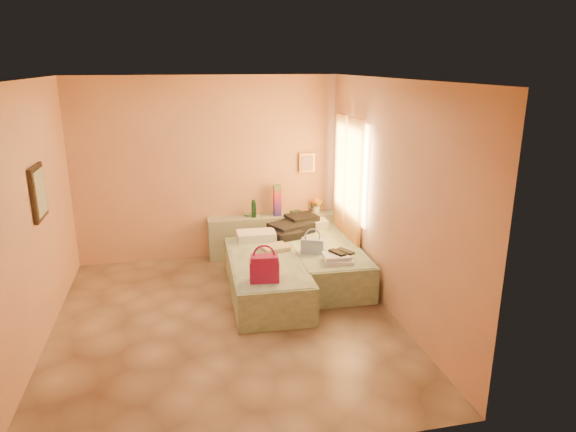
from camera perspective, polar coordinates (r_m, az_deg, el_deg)
The scene contains 16 objects.
ground at distance 6.29m, azimuth -6.84°, elevation -11.59°, with size 4.50×4.50×0.00m, color tan.
room_walls at distance 6.25m, azimuth -6.07°, elevation 5.69°, with size 4.02×4.51×2.81m.
headboard_ledge at distance 8.20m, azimuth -1.66°, elevation -2.12°, with size 2.05×0.30×0.65m, color #949E81.
bed_left at distance 6.83m, azimuth -2.44°, elevation -6.78°, with size 0.90×2.00×0.50m, color #B6CCA4.
bed_right at distance 7.39m, azimuth 3.92°, elevation -4.95°, with size 0.90×2.00×0.50m, color #B6CCA4.
water_bottle at distance 8.00m, azimuth -3.83°, elevation 0.79°, with size 0.07×0.07×0.27m, color #163D28.
rainbow_box at distance 8.05m, azimuth -1.22°, elevation 1.75°, with size 0.11×0.11×0.49m, color #AB154C.
small_dish at distance 8.11m, azimuth -4.44°, elevation 0.14°, with size 0.12×0.12×0.03m, color #4B895A.
green_book at distance 8.25m, azimuth 0.89°, elevation 0.46°, with size 0.17×0.12×0.03m, color #22402A.
flower_vase at distance 8.27m, azimuth 3.19°, elevation 1.37°, with size 0.21×0.21×0.28m, color white.
magenta_handbag at distance 6.04m, azimuth -2.66°, elevation -5.80°, with size 0.34×0.19×0.32m, color #AB154C.
khaki_garment at distance 7.05m, azimuth -1.45°, elevation -3.56°, with size 0.35×0.28×0.06m, color tan.
clothes_pile at distance 7.74m, azimuth 0.74°, elevation -1.14°, with size 0.66×0.66×0.20m, color black.
blue_handbag at distance 6.93m, azimuth 2.73°, elevation -3.34°, with size 0.30×0.13×0.19m, color #466CA9.
towel_stack at distance 6.66m, azimuth 5.61°, elevation -4.71°, with size 0.35×0.30×0.10m, color white.
sandal_pair at distance 6.69m, azimuth 5.98°, elevation -4.01°, with size 0.19×0.25×0.03m, color black.
Camera 1 is at (-0.47, -5.53, 2.97)m, focal length 32.00 mm.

